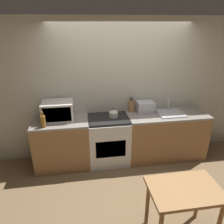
{
  "coord_description": "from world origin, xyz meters",
  "views": [
    {
      "loc": [
        -0.76,
        -2.71,
        2.5
      ],
      "look_at": [
        -0.22,
        0.73,
        1.05
      ],
      "focal_mm": 35.0,
      "sensor_mm": 36.0,
      "label": 1
    }
  ],
  "objects_px": {
    "stove_range": "(108,140)",
    "dining_table": "(184,197)",
    "microwave": "(58,111)",
    "bottle": "(43,121)",
    "kettle": "(113,113)",
    "toaster_oven": "(145,107)"
  },
  "relations": [
    {
      "from": "bottle",
      "to": "dining_table",
      "type": "height_order",
      "value": "bottle"
    },
    {
      "from": "bottle",
      "to": "toaster_oven",
      "type": "height_order",
      "value": "bottle"
    },
    {
      "from": "microwave",
      "to": "bottle",
      "type": "height_order",
      "value": "microwave"
    },
    {
      "from": "stove_range",
      "to": "kettle",
      "type": "bearing_deg",
      "value": 14.78
    },
    {
      "from": "stove_range",
      "to": "microwave",
      "type": "height_order",
      "value": "microwave"
    },
    {
      "from": "stove_range",
      "to": "dining_table",
      "type": "relative_size",
      "value": 1.1
    },
    {
      "from": "stove_range",
      "to": "bottle",
      "type": "xyz_separation_m",
      "value": [
        -1.1,
        -0.2,
        0.56
      ]
    },
    {
      "from": "stove_range",
      "to": "bottle",
      "type": "relative_size",
      "value": 3.35
    },
    {
      "from": "dining_table",
      "to": "toaster_oven",
      "type": "bearing_deg",
      "value": 87.24
    },
    {
      "from": "kettle",
      "to": "microwave",
      "type": "bearing_deg",
      "value": 176.32
    },
    {
      "from": "stove_range",
      "to": "dining_table",
      "type": "distance_m",
      "value": 1.86
    },
    {
      "from": "microwave",
      "to": "bottle",
      "type": "bearing_deg",
      "value": -127.7
    },
    {
      "from": "microwave",
      "to": "bottle",
      "type": "relative_size",
      "value": 1.99
    },
    {
      "from": "microwave",
      "to": "dining_table",
      "type": "xyz_separation_m",
      "value": [
        1.52,
        -1.82,
        -0.44
      ]
    },
    {
      "from": "microwave",
      "to": "dining_table",
      "type": "bearing_deg",
      "value": -50.21
    },
    {
      "from": "toaster_oven",
      "to": "dining_table",
      "type": "bearing_deg",
      "value": -92.76
    },
    {
      "from": "kettle",
      "to": "dining_table",
      "type": "relative_size",
      "value": 0.21
    },
    {
      "from": "stove_range",
      "to": "microwave",
      "type": "bearing_deg",
      "value": 174.23
    },
    {
      "from": "microwave",
      "to": "stove_range",
      "type": "bearing_deg",
      "value": -5.77
    },
    {
      "from": "stove_range",
      "to": "kettle",
      "type": "distance_m",
      "value": 0.53
    },
    {
      "from": "kettle",
      "to": "bottle",
      "type": "distance_m",
      "value": 1.22
    },
    {
      "from": "kettle",
      "to": "dining_table",
      "type": "bearing_deg",
      "value": -72.89
    }
  ]
}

